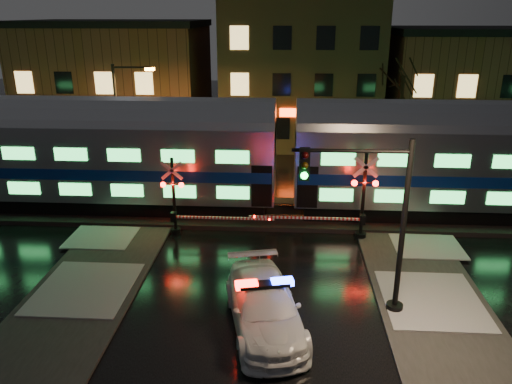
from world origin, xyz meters
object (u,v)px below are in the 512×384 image
(streetlight, at_px, (122,119))
(crossing_signal_right, at_px, (355,205))
(crossing_signal_left, at_px, (181,205))
(traffic_light, at_px, (374,225))
(police_car, at_px, (264,306))

(streetlight, bearing_deg, crossing_signal_right, -27.53)
(streetlight, bearing_deg, crossing_signal_left, -54.58)
(crossing_signal_right, distance_m, crossing_signal_left, 8.08)
(crossing_signal_right, bearing_deg, traffic_light, -92.22)
(crossing_signal_right, height_order, crossing_signal_left, crossing_signal_right)
(traffic_light, xyz_separation_m, streetlight, (-12.61, 12.71, 0.87))
(crossing_signal_right, bearing_deg, police_car, -118.05)
(traffic_light, bearing_deg, streetlight, 130.51)
(crossing_signal_right, relative_size, crossing_signal_left, 1.10)
(police_car, relative_size, crossing_signal_right, 0.99)
(police_car, xyz_separation_m, streetlight, (-9.02, 13.87, 3.43))
(crossing_signal_left, relative_size, traffic_light, 0.85)
(crossing_signal_left, bearing_deg, traffic_light, -37.46)
(crossing_signal_left, bearing_deg, streetlight, 125.42)
(police_car, bearing_deg, crossing_signal_right, 49.21)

